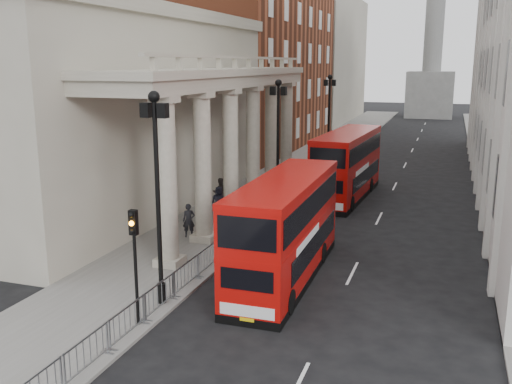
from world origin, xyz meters
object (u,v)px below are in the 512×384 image
object	(u,v)px
pedestrian_a	(189,221)
lamp_post_mid	(278,135)
pedestrian_c	(219,202)
lamp_post_south	(157,185)
lamp_post_north	(329,115)
monument_column	(435,24)
pedestrian_b	(220,192)
traffic_light	(134,246)
bus_far	(347,164)
bus_near	(286,227)

from	to	relation	value
pedestrian_a	lamp_post_mid	bearing A→B (deg)	48.85
pedestrian_a	pedestrian_c	distance (m)	4.42
lamp_post_south	pedestrian_c	world-z (taller)	lamp_post_south
lamp_post_south	lamp_post_north	size ratio (longest dim) A/B	1.00
monument_column	pedestrian_b	world-z (taller)	monument_column
monument_column	pedestrian_c	size ratio (longest dim) A/B	28.53
lamp_post_mid	pedestrian_a	world-z (taller)	lamp_post_mid
monument_column	traffic_light	distance (m)	91.17
lamp_post_mid	pedestrian_b	size ratio (longest dim) A/B	4.31
lamp_post_mid	pedestrian_b	bearing A→B (deg)	-166.79
monument_column	lamp_post_south	bearing A→B (deg)	-94.29
monument_column	pedestrian_a	size ratio (longest dim) A/B	29.48
bus_far	bus_near	bearing A→B (deg)	-86.08
lamp_post_south	bus_far	xyz separation A→B (m)	(3.67, 20.93, -2.45)
lamp_post_north	bus_near	bearing A→B (deg)	-82.08
lamp_post_south	lamp_post_north	bearing A→B (deg)	90.00
pedestrian_c	lamp_post_north	bearing A→B (deg)	72.79
monument_column	traffic_light	world-z (taller)	monument_column
lamp_post_mid	bus_far	xyz separation A→B (m)	(3.67, 4.93, -2.45)
bus_near	pedestrian_b	world-z (taller)	bus_near
bus_far	traffic_light	bearing A→B (deg)	-95.48
bus_near	pedestrian_c	distance (m)	10.73
lamp_post_mid	pedestrian_a	bearing A→B (deg)	-109.83
lamp_post_mid	pedestrian_c	bearing A→B (deg)	-131.14
traffic_light	bus_near	world-z (taller)	bus_near
bus_near	monument_column	bearing A→B (deg)	87.53
bus_near	bus_far	size ratio (longest dim) A/B	0.96
monument_column	pedestrian_c	bearing A→B (deg)	-97.13
traffic_light	pedestrian_b	xyz separation A→B (m)	(-3.80, 17.15, -2.02)
monument_column	lamp_post_mid	size ratio (longest dim) A/B	6.51
pedestrian_a	lamp_post_south	bearing A→B (deg)	-93.06
bus_far	pedestrian_a	bearing A→B (deg)	-113.71
lamp_post_north	pedestrian_a	distance (m)	24.12
bus_near	pedestrian_c	bearing A→B (deg)	128.04
lamp_post_south	traffic_light	distance (m)	2.71
bus_near	pedestrian_c	size ratio (longest dim) A/B	5.56
traffic_light	bus_near	size ratio (longest dim) A/B	0.41
monument_column	bus_far	distance (m)	68.48
bus_near	lamp_post_north	bearing A→B (deg)	97.35
lamp_post_south	pedestrian_b	distance (m)	16.04
bus_near	lamp_post_mid	bearing A→B (deg)	107.79
lamp_post_mid	lamp_post_north	world-z (taller)	same
lamp_post_north	pedestrian_c	xyz separation A→B (m)	(-2.81, -19.22, -3.84)
lamp_post_south	pedestrian_c	size ratio (longest dim) A/B	4.38
lamp_post_south	pedestrian_c	bearing A→B (deg)	102.42
bus_near	pedestrian_b	distance (m)	13.13
pedestrian_a	traffic_light	bearing A→B (deg)	-95.93
lamp_post_south	bus_far	world-z (taller)	lamp_post_south
bus_far	pedestrian_a	size ratio (longest dim) A/B	6.01
lamp_post_south	pedestrian_b	xyz separation A→B (m)	(-3.70, 15.13, -3.83)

